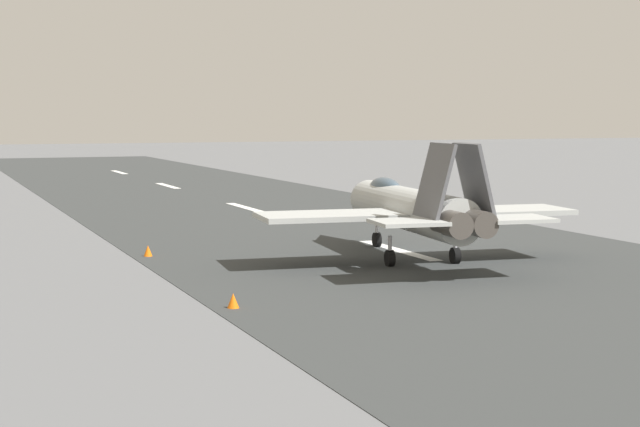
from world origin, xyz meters
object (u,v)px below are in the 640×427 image
at_px(fighter_jet, 409,208).
at_px(crew_person, 421,204).
at_px(marker_cone_mid, 148,251).
at_px(marker_cone_near, 233,301).

bearing_deg(fighter_jet, crew_person, -29.86).
bearing_deg(fighter_jet, marker_cone_mid, 63.47).
relative_size(crew_person, marker_cone_mid, 3.14).
relative_size(fighter_jet, crew_person, 9.66).
distance_m(fighter_jet, marker_cone_near, 14.14).
bearing_deg(marker_cone_near, fighter_jet, -53.74).
xyz_separation_m(crew_person, marker_cone_near, (-25.71, 21.27, -0.59)).
relative_size(fighter_jet, marker_cone_near, 30.33).
height_order(fighter_jet, marker_cone_mid, fighter_jet).
bearing_deg(crew_person, marker_cone_near, 140.39).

